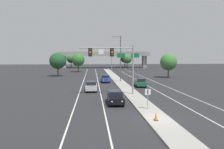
{
  "coord_description": "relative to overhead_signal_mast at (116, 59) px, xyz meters",
  "views": [
    {
      "loc": [
        -5.92,
        -18.88,
        5.84
      ],
      "look_at": [
        -3.2,
        11.3,
        3.2
      ],
      "focal_mm": 34.93,
      "sensor_mm": 36.0,
      "label": 1
    }
  ],
  "objects": [
    {
      "name": "ground_plane",
      "position": [
        2.53,
        -12.55,
        -5.36
      ],
      "size": [
        260.0,
        260.0,
        0.0
      ],
      "primitive_type": "plane",
      "color": "#28282B"
    },
    {
      "name": "median_island",
      "position": [
        2.53,
        5.45,
        -5.28
      ],
      "size": [
        2.4,
        110.0,
        0.15
      ],
      "primitive_type": "cube",
      "color": "#9E9B93",
      "rests_on": "ground"
    },
    {
      "name": "lane_stripe_oncoming_center",
      "position": [
        -2.17,
        12.45,
        -5.35
      ],
      "size": [
        0.14,
        100.0,
        0.01
      ],
      "primitive_type": "cube",
      "color": "silver",
      "rests_on": "ground"
    },
    {
      "name": "lane_stripe_receding_center",
      "position": [
        7.23,
        12.45,
        -5.35
      ],
      "size": [
        0.14,
        100.0,
        0.01
      ],
      "primitive_type": "cube",
      "color": "silver",
      "rests_on": "ground"
    },
    {
      "name": "edge_stripe_left",
      "position": [
        -5.47,
        12.45,
        -5.35
      ],
      "size": [
        0.14,
        100.0,
        0.01
      ],
      "primitive_type": "cube",
      "color": "silver",
      "rests_on": "ground"
    },
    {
      "name": "edge_stripe_right",
      "position": [
        10.53,
        12.45,
        -5.35
      ],
      "size": [
        0.14,
        100.0,
        0.01
      ],
      "primitive_type": "cube",
      "color": "silver",
      "rests_on": "ground"
    },
    {
      "name": "overhead_signal_mast",
      "position": [
        0.0,
        0.0,
        0.0
      ],
      "size": [
        7.89,
        0.44,
        7.2
      ],
      "color": "gray",
      "rests_on": "median_island"
    },
    {
      "name": "median_sign_post",
      "position": [
        2.42,
        -9.12,
        -3.77
      ],
      "size": [
        0.6,
        0.1,
        2.2
      ],
      "color": "gray",
      "rests_on": "median_island"
    },
    {
      "name": "street_lamp_median",
      "position": [
        2.62,
        16.48,
        0.44
      ],
      "size": [
        2.58,
        0.28,
        10.0
      ],
      "color": "#4C4C51",
      "rests_on": "median_island"
    },
    {
      "name": "car_oncoming_black",
      "position": [
        -0.64,
        -5.41,
        -4.54
      ],
      "size": [
        1.89,
        4.5,
        1.58
      ],
      "color": "black",
      "rests_on": "ground"
    },
    {
      "name": "car_oncoming_silver",
      "position": [
        -3.61,
        4.43,
        -4.54
      ],
      "size": [
        1.82,
        4.47,
        1.58
      ],
      "color": "#B7B7BC",
      "rests_on": "ground"
    },
    {
      "name": "car_oncoming_blue",
      "position": [
        -0.57,
        16.09,
        -4.54
      ],
      "size": [
        1.88,
        4.49,
        1.58
      ],
      "color": "navy",
      "rests_on": "ground"
    },
    {
      "name": "car_receding_green",
      "position": [
        5.51,
        8.79,
        -4.54
      ],
      "size": [
        1.88,
        4.49,
        1.58
      ],
      "color": "#195633",
      "rests_on": "ground"
    },
    {
      "name": "traffic_cone_median_nose",
      "position": [
        2.15,
        -13.1,
        -4.85
      ],
      "size": [
        0.36,
        0.36,
        0.74
      ],
      "color": "black",
      "rests_on": "median_island"
    },
    {
      "name": "highway_sign_gantry",
      "position": [
        10.73,
        54.3,
        0.81
      ],
      "size": [
        13.28,
        0.42,
        7.5
      ],
      "color": "gray",
      "rests_on": "ground"
    },
    {
      "name": "overpass_bridge",
      "position": [
        2.53,
        72.44,
        0.42
      ],
      "size": [
        42.4,
        6.4,
        7.65
      ],
      "color": "gray",
      "rests_on": "ground"
    },
    {
      "name": "tree_far_left_b",
      "position": [
        -8.41,
        46.14,
        -1.01
      ],
      "size": [
        4.61,
        4.61,
        6.66
      ],
      "color": "#4C3823",
      "rests_on": "ground"
    },
    {
      "name": "tree_far_right_a",
      "position": [
        16.51,
        24.16,
        -1.21
      ],
      "size": [
        4.39,
        4.39,
        6.35
      ],
      "color": "#4C3823",
      "rests_on": "ground"
    },
    {
      "name": "tree_far_right_c",
      "position": [
        13.03,
        70.7,
        -0.98
      ],
      "size": [
        4.63,
        4.63,
        6.7
      ],
      "color": "#4C3823",
      "rests_on": "ground"
    },
    {
      "name": "tree_far_left_c",
      "position": [
        -14.06,
        79.95,
        -1.01
      ],
      "size": [
        4.6,
        4.6,
        6.66
      ],
      "color": "#4C3823",
      "rests_on": "ground"
    },
    {
      "name": "tree_far_right_b",
      "position": [
        13.11,
        78.81,
        -0.59
      ],
      "size": [
        5.05,
        5.05,
        7.3
      ],
      "color": "#4C3823",
      "rests_on": "ground"
    },
    {
      "name": "tree_far_left_a",
      "position": [
        -13.06,
        30.76,
        -0.98
      ],
      "size": [
        4.63,
        4.63,
        6.7
      ],
      "color": "#4C3823",
      "rests_on": "ground"
    }
  ]
}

